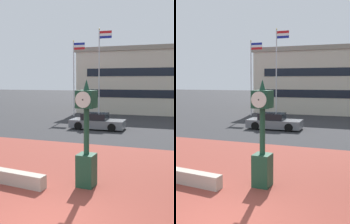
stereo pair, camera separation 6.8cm
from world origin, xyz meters
The scene contains 6 objects.
plaza_brick_paving centered at (0.00, 2.69, 0.00)m, with size 44.00×13.38×0.01m, color brown.
planter_wall centered at (-2.65, 2.29, 0.25)m, with size 3.20×0.40×0.50m, color #ADA393.
street_clock centered at (0.23, 3.00, 1.64)m, with size 0.66×0.75×3.89m.
car_street_near centered at (-2.92, 14.64, 0.57)m, with size 4.36×1.96×1.28m.
flagpole_primary centered at (-7.78, 22.07, 4.67)m, with size 1.36×0.14×8.22m.
flagpole_secondary centered at (-4.87, 22.07, 5.27)m, with size 1.41×0.14×9.31m.
Camera 1 is at (3.40, -6.12, 3.82)m, focal length 43.89 mm.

